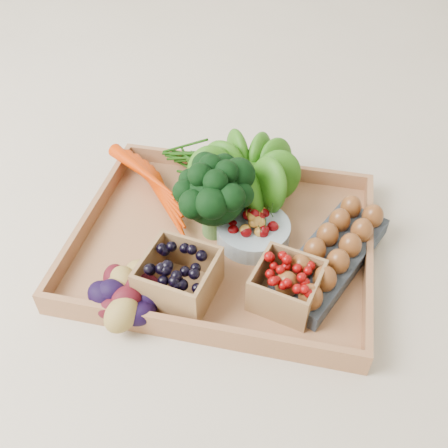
% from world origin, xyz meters
% --- Properties ---
extents(ground, '(4.00, 4.00, 0.00)m').
position_xyz_m(ground, '(0.00, 0.00, 0.00)').
color(ground, beige).
rests_on(ground, ground).
extents(tray, '(0.55, 0.45, 0.01)m').
position_xyz_m(tray, '(0.00, 0.00, 0.01)').
color(tray, '#A56E45').
rests_on(tray, ground).
extents(carrots, '(0.21, 0.15, 0.05)m').
position_xyz_m(carrots, '(-0.15, 0.09, 0.04)').
color(carrots, '#C02D00').
rests_on(carrots, tray).
extents(lettuce, '(0.15, 0.15, 0.15)m').
position_xyz_m(lettuce, '(0.02, 0.13, 0.09)').
color(lettuce, '#205B0E').
rests_on(lettuce, tray).
extents(broccoli, '(0.15, 0.15, 0.12)m').
position_xyz_m(broccoli, '(-0.02, 0.02, 0.08)').
color(broccoli, black).
rests_on(broccoli, tray).
extents(cherry_bowl, '(0.14, 0.14, 0.04)m').
position_xyz_m(cherry_bowl, '(0.05, 0.02, 0.03)').
color(cherry_bowl, '#8C9EA5').
rests_on(cherry_bowl, tray).
extents(egg_carton, '(0.21, 0.30, 0.03)m').
position_xyz_m(egg_carton, '(0.20, -0.02, 0.03)').
color(egg_carton, '#373E46').
rests_on(egg_carton, tray).
extents(potatoes, '(0.14, 0.14, 0.08)m').
position_xyz_m(potatoes, '(-0.13, -0.18, 0.05)').
color(potatoes, '#3C0911').
rests_on(potatoes, tray).
extents(punnet_blackberry, '(0.14, 0.14, 0.08)m').
position_xyz_m(punnet_blackberry, '(-0.05, -0.14, 0.06)').
color(punnet_blackberry, black).
rests_on(punnet_blackberry, tray).
extents(punnet_raspberry, '(0.13, 0.13, 0.07)m').
position_xyz_m(punnet_raspberry, '(0.13, -0.11, 0.05)').
color(punnet_raspberry, '#6F0504').
rests_on(punnet_raspberry, tray).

